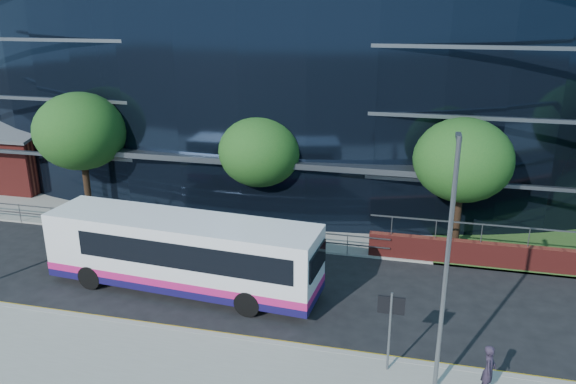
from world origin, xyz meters
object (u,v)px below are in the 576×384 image
(brick_pavilion, at_px, (5,153))
(tree_far_b, at_px, (260,152))
(city_bus, at_px, (185,253))
(street_sign, at_px, (391,315))
(streetlight_east, at_px, (447,262))
(tree_far_a, at_px, (80,131))
(tree_far_c, at_px, (463,160))
(pedestrian, at_px, (489,370))

(brick_pavilion, bearing_deg, tree_far_b, -11.88)
(tree_far_b, relative_size, city_bus, 0.51)
(street_sign, bearing_deg, streetlight_east, -21.36)
(tree_far_a, height_order, tree_far_c, tree_far_a)
(tree_far_c, height_order, streetlight_east, streetlight_east)
(tree_far_b, relative_size, tree_far_c, 0.93)
(brick_pavilion, relative_size, streetlight_east, 1.08)
(tree_far_a, relative_size, tree_far_c, 1.07)
(streetlight_east, relative_size, pedestrian, 4.94)
(brick_pavilion, distance_m, streetlight_east, 32.19)
(brick_pavilion, xyz_separation_m, tree_far_b, (19.00, -4.00, 2.27))
(city_bus, bearing_deg, pedestrian, -15.44)
(brick_pavilion, relative_size, city_bus, 0.73)
(tree_far_c, xyz_separation_m, streetlight_east, (-1.00, -11.17, -0.10))
(brick_pavilion, height_order, tree_far_c, tree_far_c)
(brick_pavilion, distance_m, tree_far_b, 19.55)
(city_bus, relative_size, pedestrian, 7.28)
(brick_pavilion, bearing_deg, city_bus, -32.41)
(tree_far_b, bearing_deg, city_bus, -98.89)
(tree_far_a, bearing_deg, street_sign, -31.17)
(street_sign, xyz_separation_m, tree_far_b, (-7.50, 11.09, 2.06))
(tree_far_a, bearing_deg, brick_pavilion, 153.45)
(tree_far_c, xyz_separation_m, pedestrian, (0.54, -11.03, -3.58))
(tree_far_b, xyz_separation_m, pedestrian, (10.54, -11.53, -3.25))
(street_sign, relative_size, tree_far_b, 0.46)
(brick_pavilion, distance_m, tree_far_c, 29.46)
(tree_far_b, bearing_deg, tree_far_c, -2.86)
(tree_far_a, xyz_separation_m, streetlight_east, (19.00, -11.17, -0.42))
(street_sign, bearing_deg, tree_far_b, 124.08)
(streetlight_east, bearing_deg, city_bus, 156.86)
(tree_far_b, height_order, city_bus, tree_far_b)
(tree_far_c, bearing_deg, pedestrian, -87.21)
(tree_far_b, distance_m, city_bus, 7.85)
(tree_far_a, xyz_separation_m, tree_far_b, (10.00, 0.50, -0.65))
(street_sign, height_order, streetlight_east, streetlight_east)
(tree_far_b, distance_m, streetlight_east, 14.74)
(tree_far_a, height_order, city_bus, tree_far_a)
(brick_pavilion, height_order, tree_far_a, tree_far_a)
(tree_far_a, height_order, streetlight_east, streetlight_east)
(tree_far_c, relative_size, city_bus, 0.55)
(street_sign, height_order, tree_far_a, tree_far_a)
(brick_pavilion, xyz_separation_m, tree_far_c, (29.00, -4.50, 2.60))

